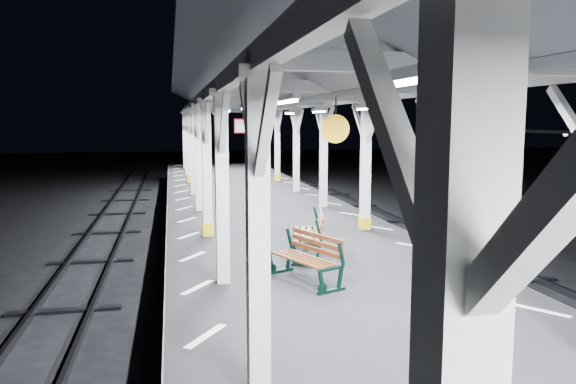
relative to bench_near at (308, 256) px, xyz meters
name	(u,v)px	position (x,y,z in m)	size (l,w,h in m)	color
ground	(307,296)	(0.53, 2.22, -1.44)	(120.00, 120.00, 0.00)	black
platform	(308,274)	(0.53, 2.22, -0.94)	(6.00, 50.00, 1.00)	black
hazard_stripes_left	(193,257)	(-1.92, 2.22, -0.44)	(1.00, 48.00, 0.01)	silver
hazard_stripes_right	(414,246)	(2.98, 2.22, -0.44)	(1.00, 48.00, 0.01)	silver
track_left	(64,308)	(-4.47, 2.22, -1.37)	(2.20, 60.00, 0.16)	#2D2D33
track_right	(513,279)	(5.53, 2.22, -1.37)	(2.20, 60.00, 0.16)	#2D2D33
canopy	(309,83)	(0.53, 2.20, 3.12)	(5.40, 49.00, 4.65)	silver
bench_near	(308,256)	(0.00, 0.00, 0.00)	(1.11, 1.63, 0.83)	black
bench_mid	(311,233)	(0.50, 1.78, 0.05)	(1.00, 1.81, 0.93)	black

